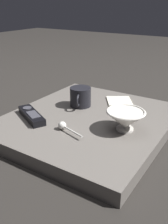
{
  "coord_description": "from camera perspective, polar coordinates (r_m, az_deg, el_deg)",
  "views": [
    {
      "loc": [
        -0.79,
        -0.49,
        0.48
      ],
      "look_at": [
        -0.01,
        0.02,
        0.07
      ],
      "focal_mm": 40.99,
      "sensor_mm": 36.0,
      "label": 1
    }
  ],
  "objects": [
    {
      "name": "ground_plane",
      "position": [
        1.05,
        1.03,
        -3.53
      ],
      "size": [
        6.0,
        6.0,
        0.0
      ],
      "primitive_type": "plane",
      "color": "black"
    },
    {
      "name": "table",
      "position": [
        1.04,
        1.04,
        -2.3
      ],
      "size": [
        0.67,
        0.6,
        0.05
      ],
      "color": "#5B5651",
      "rests_on": "ground"
    },
    {
      "name": "cereal_bowl",
      "position": [
        0.92,
        9.22,
        -1.6
      ],
      "size": [
        0.14,
        0.14,
        0.07
      ],
      "color": "beige",
      "rests_on": "table"
    },
    {
      "name": "coffee_mug",
      "position": [
        1.12,
        -0.81,
        3.39
      ],
      "size": [
        0.12,
        0.09,
        0.08
      ],
      "color": "black",
      "rests_on": "table"
    },
    {
      "name": "teaspoon",
      "position": [
        0.92,
        -4.62,
        -3.16
      ],
      "size": [
        0.05,
        0.12,
        0.03
      ],
      "color": "silver",
      "rests_on": "table"
    },
    {
      "name": "tv_remote_near",
      "position": [
        1.03,
        -11.63,
        -0.72
      ],
      "size": [
        0.13,
        0.18,
        0.03
      ],
      "color": "black",
      "rests_on": "table"
    },
    {
      "name": "folded_napkin",
      "position": [
        1.19,
        7.88,
        2.44
      ],
      "size": [
        0.16,
        0.16,
        0.01
      ],
      "color": "beige",
      "rests_on": "table"
    }
  ]
}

